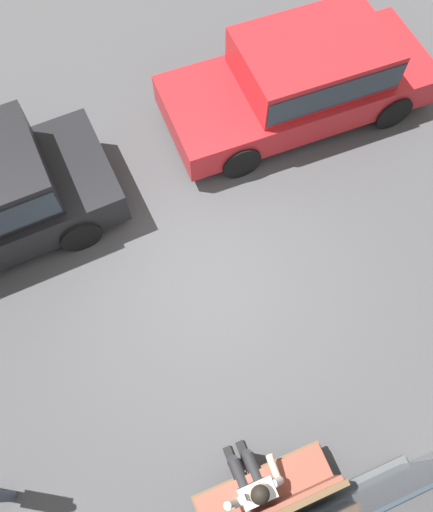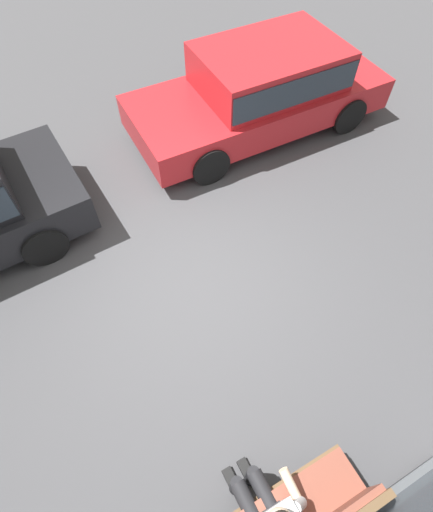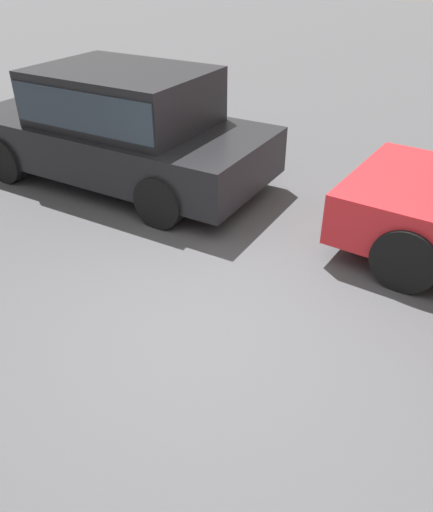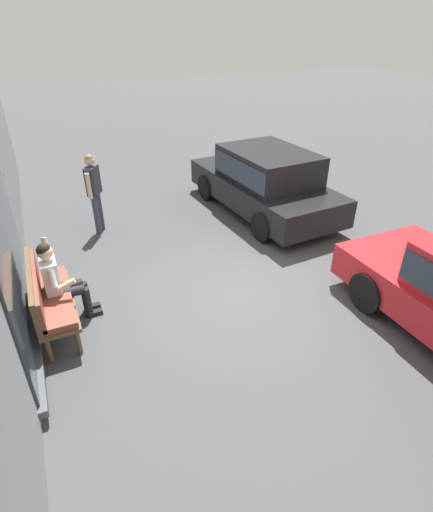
% 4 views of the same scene
% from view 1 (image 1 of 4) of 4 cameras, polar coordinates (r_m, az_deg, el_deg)
% --- Properties ---
extents(ground_plane, '(60.00, 60.00, 0.00)m').
position_cam_1_polar(ground_plane, '(7.44, -0.81, -3.60)').
color(ground_plane, '#424244').
extents(bench, '(1.66, 0.55, 1.02)m').
position_cam_1_polar(bench, '(6.35, 6.09, -25.95)').
color(bench, brown).
rests_on(bench, ground_plane).
extents(person_on_phone, '(0.73, 0.74, 1.36)m').
position_cam_1_polar(person_on_phone, '(6.20, 4.10, -24.56)').
color(person_on_phone, black).
rests_on(person_on_phone, ground_plane).
extents(parked_car_near, '(4.52, 1.97, 1.44)m').
position_cam_1_polar(parked_car_near, '(8.82, 9.99, 19.61)').
color(parked_car_near, red).
rests_on(parked_car_near, ground_plane).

